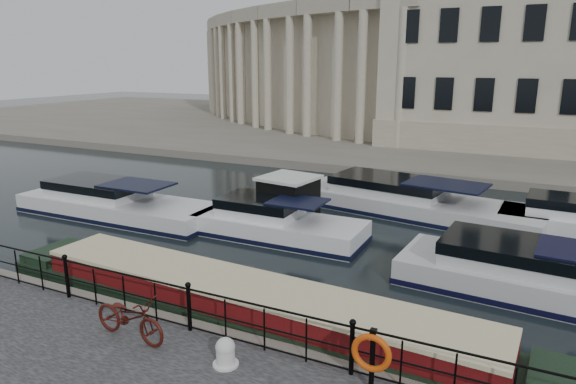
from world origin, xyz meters
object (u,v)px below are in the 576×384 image
Objects in this scene: narrowboat at (247,313)px; harbour_hut at (289,203)px; life_ring_post at (371,354)px; mooring_bollard at (225,352)px; bicycle at (130,317)px.

narrowboat is 5.00× the size of harbour_hut.
life_ring_post is 4.51m from narrowboat.
life_ring_post is (2.97, 0.47, 0.51)m from mooring_bollard.
bicycle is 3.06m from narrowboat.
life_ring_post reaches higher than narrowboat.
harbour_hut is at bearing 10.74° from bicycle.
mooring_bollard is 11.22m from harbour_hut.
life_ring_post is at bearing -24.09° from narrowboat.
bicycle is at bearing -119.02° from narrowboat.
mooring_bollard is 0.04× the size of narrowboat.
harbour_hut reaches higher than bicycle.
narrowboat is at bearing 111.01° from mooring_bollard.
mooring_bollard is 3.05m from life_ring_post.
harbour_hut is (-2.74, 8.13, 0.59)m from narrowboat.
mooring_bollard is 0.19× the size of harbour_hut.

